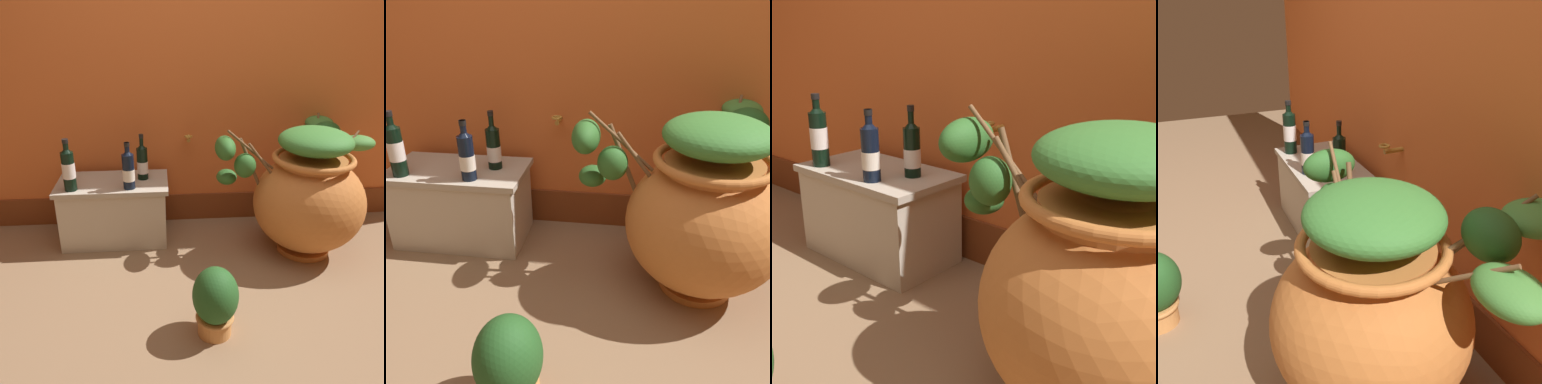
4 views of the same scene
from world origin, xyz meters
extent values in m
plane|color=#896B4C|center=(0.00, 0.00, 0.00)|extent=(7.00, 7.00, 0.00)
cube|color=#D6662D|center=(0.00, 1.20, 1.30)|extent=(4.40, 0.20, 2.60)
cube|color=brown|center=(0.00, 1.10, 0.10)|extent=(4.40, 0.02, 0.20)
cylinder|color=#B28433|center=(-0.10, 1.05, 0.64)|extent=(0.02, 0.10, 0.02)
torus|color=#B28433|center=(-0.10, 1.00, 0.67)|extent=(0.06, 0.06, 0.01)
cylinder|color=#C17033|center=(0.62, 0.60, 0.02)|extent=(0.33, 0.33, 0.03)
ellipsoid|color=#C17033|center=(0.62, 0.60, 0.34)|extent=(0.69, 0.69, 0.61)
cylinder|color=#C17033|center=(0.62, 0.60, 0.59)|extent=(0.40, 0.40, 0.08)
torus|color=#C17033|center=(0.62, 0.60, 0.63)|extent=(0.49, 0.49, 0.04)
cylinder|color=brown|center=(0.90, 0.76, 0.66)|extent=(0.19, 0.14, 0.15)
ellipsoid|color=#428438|center=(0.99, 0.81, 0.66)|extent=(0.23, 0.17, 0.10)
cylinder|color=brown|center=(0.76, 0.93, 0.70)|extent=(0.09, 0.25, 0.21)
ellipsoid|color=#428438|center=(0.81, 1.05, 0.73)|extent=(0.19, 0.22, 0.10)
cylinder|color=brown|center=(0.25, 0.68, 0.58)|extent=(0.16, 0.05, 0.33)
ellipsoid|color=#2D6628|center=(0.11, 0.71, 0.49)|extent=(0.13, 0.14, 0.09)
cylinder|color=brown|center=(0.30, 0.61, 0.63)|extent=(0.16, 0.02, 0.20)
ellipsoid|color=#2D6628|center=(0.21, 0.62, 0.59)|extent=(0.13, 0.13, 0.15)
cylinder|color=brown|center=(0.24, 0.63, 0.68)|extent=(0.29, 0.05, 0.25)
ellipsoid|color=#2D6628|center=(0.09, 0.65, 0.70)|extent=(0.12, 0.22, 0.14)
cylinder|color=brown|center=(0.77, 0.84, 0.69)|extent=(0.08, 0.14, 0.13)
ellipsoid|color=#235623|center=(0.80, 0.89, 0.70)|extent=(0.19, 0.15, 0.16)
ellipsoid|color=#387A33|center=(0.62, 0.60, 0.74)|extent=(0.44, 0.44, 0.16)
cube|color=beige|center=(-0.62, 0.85, 0.21)|extent=(0.68, 0.38, 0.42)
cube|color=#AEA592|center=(-0.62, 0.85, 0.40)|extent=(0.72, 0.40, 0.03)
cylinder|color=black|center=(-0.86, 0.73, 0.54)|extent=(0.08, 0.08, 0.24)
cone|color=black|center=(-0.86, 0.73, 0.68)|extent=(0.08, 0.08, 0.04)
cylinder|color=black|center=(-0.86, 0.73, 0.71)|extent=(0.03, 0.03, 0.08)
cylinder|color=black|center=(-0.86, 0.73, 0.74)|extent=(0.04, 0.04, 0.02)
cylinder|color=silver|center=(-0.86, 0.73, 0.55)|extent=(0.08, 0.08, 0.10)
cylinder|color=black|center=(-0.50, 0.73, 0.53)|extent=(0.07, 0.07, 0.22)
cone|color=black|center=(-0.50, 0.73, 0.65)|extent=(0.07, 0.07, 0.04)
cylinder|color=black|center=(-0.50, 0.73, 0.68)|extent=(0.03, 0.03, 0.08)
cylinder|color=black|center=(-0.50, 0.73, 0.71)|extent=(0.03, 0.03, 0.02)
cylinder|color=white|center=(-0.50, 0.73, 0.51)|extent=(0.08, 0.08, 0.07)
cylinder|color=black|center=(-0.42, 0.89, 0.53)|extent=(0.07, 0.07, 0.21)
cone|color=black|center=(-0.42, 0.89, 0.64)|extent=(0.07, 0.07, 0.04)
cylinder|color=black|center=(-0.42, 0.89, 0.68)|extent=(0.03, 0.03, 0.09)
cylinder|color=black|center=(-0.42, 0.89, 0.71)|extent=(0.03, 0.03, 0.02)
cylinder|color=silver|center=(-0.42, 0.89, 0.50)|extent=(0.07, 0.07, 0.08)
cylinder|color=#D68E4C|center=(-0.06, -0.12, 0.05)|extent=(0.16, 0.16, 0.11)
torus|color=#C58346|center=(-0.06, -0.12, 0.09)|extent=(0.19, 0.19, 0.02)
ellipsoid|color=#235623|center=(-0.06, -0.12, 0.22)|extent=(0.22, 0.24, 0.28)
camera|label=1|loc=(-0.30, -1.65, 1.43)|focal=38.19mm
camera|label=2|loc=(0.27, -0.96, 1.24)|focal=37.09mm
camera|label=3|loc=(1.06, -0.50, 1.04)|focal=46.02mm
camera|label=4|loc=(1.64, 0.09, 1.36)|focal=40.28mm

